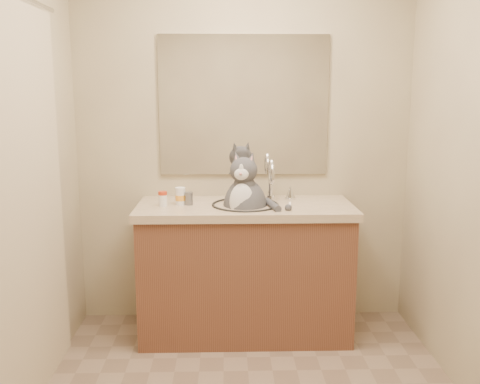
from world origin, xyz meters
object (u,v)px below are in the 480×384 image
at_px(cat, 245,203).
at_px(pill_bottle_redcap, 163,199).
at_px(pill_bottle_orange, 180,196).
at_px(grey_canister, 189,198).

height_order(cat, pill_bottle_redcap, cat).
height_order(pill_bottle_redcap, pill_bottle_orange, pill_bottle_orange).
distance_m(cat, pill_bottle_orange, 0.40).
bearing_deg(pill_bottle_redcap, grey_canister, 13.42).
relative_size(pill_bottle_orange, grey_canister, 1.34).
bearing_deg(pill_bottle_redcap, cat, 0.93).
relative_size(cat, grey_canister, 6.76).
relative_size(cat, pill_bottle_orange, 5.05).
distance_m(pill_bottle_redcap, pill_bottle_orange, 0.11).
bearing_deg(cat, pill_bottle_redcap, -165.13).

